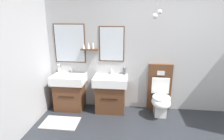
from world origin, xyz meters
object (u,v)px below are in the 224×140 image
(vanity_sink_right, at_px, (111,93))
(toothbrush_cup, at_px, (59,70))
(toilet, at_px, (160,96))
(soap_dispenser, at_px, (124,71))
(vanity_sink_left, at_px, (70,91))

(vanity_sink_right, bearing_deg, toothbrush_cup, 171.76)
(vanity_sink_right, xyz_separation_m, toilet, (1.01, 0.00, -0.02))
(soap_dispenser, bearing_deg, toothbrush_cup, -179.62)
(toilet, bearing_deg, toothbrush_cup, 175.71)
(toothbrush_cup, bearing_deg, vanity_sink_right, -8.24)
(toilet, xyz_separation_m, soap_dispenser, (-0.74, 0.17, 0.46))
(vanity_sink_left, relative_size, vanity_sink_right, 1.00)
(vanity_sink_left, relative_size, toothbrush_cup, 3.84)
(vanity_sink_left, xyz_separation_m, vanity_sink_right, (0.88, 0.00, 0.00))
(vanity_sink_left, xyz_separation_m, toilet, (1.89, 0.00, -0.02))
(vanity_sink_left, height_order, toothbrush_cup, toothbrush_cup)
(vanity_sink_right, relative_size, toothbrush_cup, 3.84)
(vanity_sink_right, height_order, toothbrush_cup, toothbrush_cup)
(toothbrush_cup, relative_size, soap_dispenser, 1.05)
(toothbrush_cup, height_order, soap_dispenser, toothbrush_cup)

